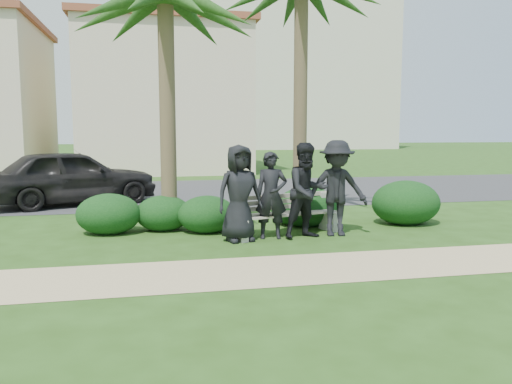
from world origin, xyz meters
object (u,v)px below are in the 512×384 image
(man_a, at_px, (239,193))
(man_c, at_px, (307,191))
(car_a, at_px, (72,177))
(park_bench, at_px, (286,217))
(man_d, at_px, (337,188))
(man_b, at_px, (271,195))

(man_a, xyz_separation_m, man_c, (1.29, 0.00, 0.01))
(man_a, height_order, car_a, man_a)
(man_c, bearing_deg, park_bench, 115.93)
(man_c, bearing_deg, man_d, -6.10)
(man_d, distance_m, car_a, 7.81)
(man_a, bearing_deg, man_d, -10.88)
(man_d, bearing_deg, man_b, -171.99)
(park_bench, bearing_deg, car_a, 116.33)
(car_a, bearing_deg, man_b, -163.53)
(man_a, relative_size, man_c, 0.98)
(man_d, xyz_separation_m, car_a, (-5.62, 5.42, -0.15))
(man_b, bearing_deg, man_d, 8.45)
(man_b, relative_size, man_d, 0.89)
(car_a, bearing_deg, man_c, -159.99)
(park_bench, distance_m, man_d, 1.13)
(park_bench, relative_size, man_b, 1.41)
(man_b, distance_m, car_a, 6.94)
(man_d, relative_size, car_a, 0.41)
(park_bench, bearing_deg, man_a, -175.41)
(park_bench, bearing_deg, man_b, -158.98)
(man_b, xyz_separation_m, man_d, (1.28, -0.00, 0.10))
(man_b, bearing_deg, man_a, -162.39)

